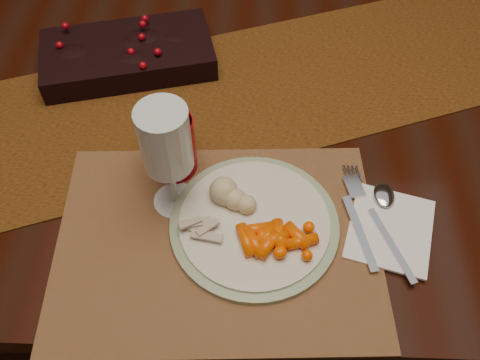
{
  "coord_description": "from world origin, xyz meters",
  "views": [
    {
      "loc": [
        -0.02,
        -0.72,
        1.42
      ],
      "look_at": [
        -0.04,
        -0.25,
        0.8
      ],
      "focal_mm": 38.0,
      "sensor_mm": 36.0,
      "label": 1
    }
  ],
  "objects_px": {
    "napkin": "(390,229)",
    "wine_glass": "(169,162)",
    "turkey_shreds": "(200,229)",
    "red_cup": "(171,145)",
    "mashed_potatoes": "(234,190)",
    "baby_carrots": "(275,249)",
    "dining_table": "(259,200)",
    "dinner_plate": "(254,223)",
    "placemat_main": "(218,241)",
    "centerpiece": "(127,51)"
  },
  "relations": [
    {
      "from": "placemat_main",
      "to": "baby_carrots",
      "type": "xyz_separation_m",
      "value": [
        0.09,
        -0.03,
        0.03
      ]
    },
    {
      "from": "dining_table",
      "to": "wine_glass",
      "type": "distance_m",
      "value": 0.56
    },
    {
      "from": "dinner_plate",
      "to": "napkin",
      "type": "height_order",
      "value": "dinner_plate"
    },
    {
      "from": "mashed_potatoes",
      "to": "wine_glass",
      "type": "distance_m",
      "value": 0.11
    },
    {
      "from": "napkin",
      "to": "red_cup",
      "type": "distance_m",
      "value": 0.37
    },
    {
      "from": "napkin",
      "to": "wine_glass",
      "type": "height_order",
      "value": "wine_glass"
    },
    {
      "from": "dinner_plate",
      "to": "mashed_potatoes",
      "type": "distance_m",
      "value": 0.06
    },
    {
      "from": "dinner_plate",
      "to": "wine_glass",
      "type": "bearing_deg",
      "value": 160.84
    },
    {
      "from": "mashed_potatoes",
      "to": "red_cup",
      "type": "relative_size",
      "value": 0.75
    },
    {
      "from": "baby_carrots",
      "to": "turkey_shreds",
      "type": "xyz_separation_m",
      "value": [
        -0.11,
        0.03,
        -0.0
      ]
    },
    {
      "from": "dining_table",
      "to": "napkin",
      "type": "height_order",
      "value": "napkin"
    },
    {
      "from": "dinner_plate",
      "to": "wine_glass",
      "type": "relative_size",
      "value": 1.28
    },
    {
      "from": "dinner_plate",
      "to": "red_cup",
      "type": "relative_size",
      "value": 2.43
    },
    {
      "from": "centerpiece",
      "to": "wine_glass",
      "type": "bearing_deg",
      "value": -68.5
    },
    {
      "from": "dining_table",
      "to": "turkey_shreds",
      "type": "bearing_deg",
      "value": -106.23
    },
    {
      "from": "turkey_shreds",
      "to": "dinner_plate",
      "type": "bearing_deg",
      "value": 15.47
    },
    {
      "from": "placemat_main",
      "to": "turkey_shreds",
      "type": "xyz_separation_m",
      "value": [
        -0.03,
        0.0,
        0.02
      ]
    },
    {
      "from": "centerpiece",
      "to": "turkey_shreds",
      "type": "height_order",
      "value": "centerpiece"
    },
    {
      "from": "dinner_plate",
      "to": "turkey_shreds",
      "type": "relative_size",
      "value": 3.91
    },
    {
      "from": "baby_carrots",
      "to": "centerpiece",
      "type": "bearing_deg",
      "value": 124.13
    },
    {
      "from": "dining_table",
      "to": "placemat_main",
      "type": "height_order",
      "value": "placemat_main"
    },
    {
      "from": "centerpiece",
      "to": "mashed_potatoes",
      "type": "distance_m",
      "value": 0.39
    },
    {
      "from": "placemat_main",
      "to": "dining_table",
      "type": "bearing_deg",
      "value": 75.07
    },
    {
      "from": "placemat_main",
      "to": "dinner_plate",
      "type": "xyz_separation_m",
      "value": [
        0.05,
        0.03,
        0.01
      ]
    },
    {
      "from": "centerpiece",
      "to": "turkey_shreds",
      "type": "distance_m",
      "value": 0.42
    },
    {
      "from": "centerpiece",
      "to": "baby_carrots",
      "type": "xyz_separation_m",
      "value": [
        0.28,
        -0.42,
        -0.01
      ]
    },
    {
      "from": "dining_table",
      "to": "red_cup",
      "type": "height_order",
      "value": "red_cup"
    },
    {
      "from": "centerpiece",
      "to": "napkin",
      "type": "relative_size",
      "value": 2.28
    },
    {
      "from": "napkin",
      "to": "centerpiece",
      "type": "bearing_deg",
      "value": 157.31
    },
    {
      "from": "centerpiece",
      "to": "napkin",
      "type": "height_order",
      "value": "centerpiece"
    },
    {
      "from": "wine_glass",
      "to": "dinner_plate",
      "type": "bearing_deg",
      "value": -19.16
    },
    {
      "from": "turkey_shreds",
      "to": "napkin",
      "type": "xyz_separation_m",
      "value": [
        0.29,
        0.02,
        -0.02
      ]
    },
    {
      "from": "centerpiece",
      "to": "baby_carrots",
      "type": "bearing_deg",
      "value": -55.87
    },
    {
      "from": "red_cup",
      "to": "wine_glass",
      "type": "relative_size",
      "value": 0.53
    },
    {
      "from": "dining_table",
      "to": "red_cup",
      "type": "distance_m",
      "value": 0.5
    },
    {
      "from": "centerpiece",
      "to": "turkey_shreds",
      "type": "relative_size",
      "value": 4.89
    },
    {
      "from": "turkey_shreds",
      "to": "red_cup",
      "type": "xyz_separation_m",
      "value": [
        -0.06,
        0.14,
        0.03
      ]
    },
    {
      "from": "mashed_potatoes",
      "to": "dinner_plate",
      "type": "bearing_deg",
      "value": -51.59
    },
    {
      "from": "centerpiece",
      "to": "placemat_main",
      "type": "distance_m",
      "value": 0.44
    },
    {
      "from": "mashed_potatoes",
      "to": "napkin",
      "type": "xyz_separation_m",
      "value": [
        0.24,
        -0.04,
        -0.03
      ]
    },
    {
      "from": "dining_table",
      "to": "wine_glass",
      "type": "xyz_separation_m",
      "value": [
        -0.14,
        -0.26,
        0.48
      ]
    },
    {
      "from": "turkey_shreds",
      "to": "red_cup",
      "type": "relative_size",
      "value": 0.62
    },
    {
      "from": "placemat_main",
      "to": "napkin",
      "type": "bearing_deg",
      "value": 2.98
    },
    {
      "from": "dinner_plate",
      "to": "red_cup",
      "type": "xyz_separation_m",
      "value": [
        -0.14,
        0.11,
        0.05
      ]
    },
    {
      "from": "turkey_shreds",
      "to": "napkin",
      "type": "relative_size",
      "value": 0.47
    },
    {
      "from": "red_cup",
      "to": "napkin",
      "type": "bearing_deg",
      "value": -18.13
    },
    {
      "from": "red_cup",
      "to": "wine_glass",
      "type": "bearing_deg",
      "value": -82.0
    },
    {
      "from": "dinner_plate",
      "to": "baby_carrots",
      "type": "xyz_separation_m",
      "value": [
        0.03,
        -0.05,
        0.02
      ]
    },
    {
      "from": "centerpiece",
      "to": "wine_glass",
      "type": "relative_size",
      "value": 1.59
    },
    {
      "from": "turkey_shreds",
      "to": "red_cup",
      "type": "bearing_deg",
      "value": 112.36
    }
  ]
}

